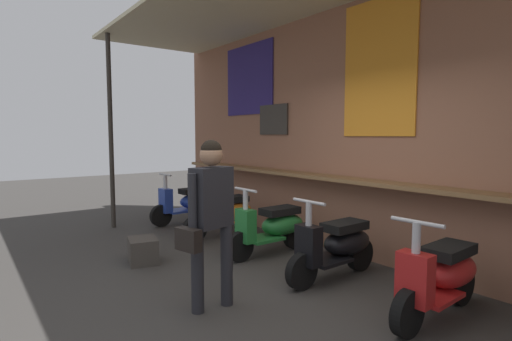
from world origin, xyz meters
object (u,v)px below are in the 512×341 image
at_px(scooter_blue, 189,202).
at_px(merchandise_crate, 143,250).
at_px(scooter_black, 338,245).
at_px(shopper_with_handbag, 211,208).
at_px(scooter_orange, 225,213).
at_px(scooter_green, 273,227).
at_px(scooter_red, 442,275).

distance_m(scooter_blue, merchandise_crate, 2.43).
distance_m(scooter_black, shopper_with_handbag, 1.72).
bearing_deg(scooter_blue, scooter_black, 88.64).
relative_size(scooter_orange, merchandise_crate, 3.20).
relative_size(scooter_green, scooter_black, 1.00).
bearing_deg(scooter_red, scooter_black, -92.69).
bearing_deg(shopper_with_handbag, scooter_green, 108.89).
height_order(scooter_green, shopper_with_handbag, shopper_with_handbag).
bearing_deg(scooter_red, shopper_with_handbag, -43.87).
relative_size(scooter_blue, scooter_red, 1.00).
xyz_separation_m(scooter_green, merchandise_crate, (-0.73, -1.61, -0.23)).
distance_m(scooter_blue, scooter_orange, 1.28).
bearing_deg(scooter_red, merchandise_crate, -65.60).
bearing_deg(scooter_blue, scooter_orange, 88.64).
distance_m(scooter_green, scooter_red, 2.42).
relative_size(scooter_orange, scooter_black, 1.00).
bearing_deg(shopper_with_handbag, scooter_blue, 142.22).
bearing_deg(scooter_red, scooter_blue, -92.69).
xyz_separation_m(scooter_green, shopper_with_handbag, (1.02, -1.60, 0.59)).
relative_size(scooter_green, merchandise_crate, 3.19).
xyz_separation_m(scooter_green, scooter_black, (1.18, -0.00, 0.00)).
bearing_deg(scooter_green, shopper_with_handbag, 31.87).
relative_size(scooter_blue, scooter_orange, 1.00).
height_order(scooter_black, merchandise_crate, scooter_black).
relative_size(scooter_black, scooter_red, 1.00).
bearing_deg(scooter_green, scooter_red, 89.47).
height_order(scooter_green, scooter_red, same).
xyz_separation_m(scooter_red, shopper_with_handbag, (-1.40, -1.60, 0.59)).
bearing_deg(scooter_black, shopper_with_handbag, -6.69).
height_order(scooter_orange, scooter_red, same).
bearing_deg(scooter_black, scooter_orange, -91.04).
xyz_separation_m(scooter_orange, scooter_green, (1.25, 0.00, 0.00)).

